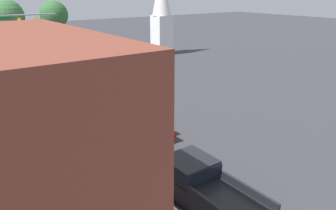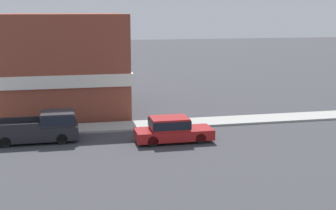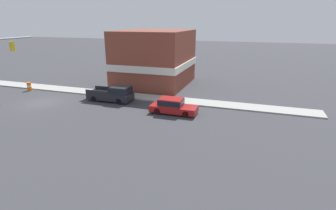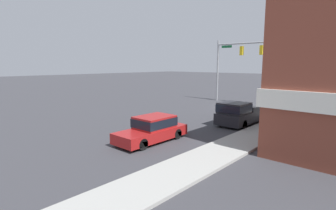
{
  "view_description": "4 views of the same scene",
  "coord_description": "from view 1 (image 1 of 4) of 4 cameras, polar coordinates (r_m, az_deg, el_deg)",
  "views": [
    {
      "loc": [
        -11.65,
        -1.24,
        8.87
      ],
      "look_at": [
        -0.93,
        13.41,
        2.48
      ],
      "focal_mm": 35.0,
      "sensor_mm": 36.0,
      "label": 1
    },
    {
      "loc": [
        25.63,
        9.2,
        7.99
      ],
      "look_at": [
        -0.14,
        14.85,
        2.6
      ],
      "focal_mm": 50.0,
      "sensor_mm": 36.0,
      "label": 2
    },
    {
      "loc": [
        22.52,
        22.95,
        9.01
      ],
      "look_at": [
        1.22,
        15.79,
        1.73
      ],
      "focal_mm": 28.0,
      "sensor_mm": 36.0,
      "label": 3
    },
    {
      "loc": [
        -12.61,
        26.3,
        4.69
      ],
      "look_at": [
        -0.9,
        13.36,
        1.95
      ],
      "focal_mm": 28.0,
      "sensor_mm": 36.0,
      "label": 4
    }
  ],
  "objects": [
    {
      "name": "backdrop_tree_center",
      "position": [
        58.81,
        -19.23,
        14.6
      ],
      "size": [
        4.51,
        4.51,
        7.3
      ],
      "color": "#4C3823",
      "rests_on": "ground"
    },
    {
      "name": "car_distant",
      "position": [
        50.81,
        -24.51,
        8.5
      ],
      "size": [
        1.91,
        4.49,
        1.5
      ],
      "color": "black",
      "rests_on": "ground"
    },
    {
      "name": "backdrop_tree_left_mid",
      "position": [
        57.51,
        -26.35,
        13.57
      ],
      "size": [
        5.41,
        5.41,
        7.69
      ],
      "color": "#4C3823",
      "rests_on": "ground"
    },
    {
      "name": "car_lead",
      "position": [
        21.1,
        -4.31,
        -3.17
      ],
      "size": [
        1.87,
        4.74,
        1.54
      ],
      "color": "black",
      "rests_on": "ground"
    },
    {
      "name": "far_signal_assembly",
      "position": [
        42.95,
        -25.01,
        12.18
      ],
      "size": [
        7.13,
        0.49,
        6.64
      ],
      "color": "gray",
      "rests_on": "ground"
    },
    {
      "name": "church_steeple",
      "position": [
        47.77,
        -1.11,
        16.42
      ],
      "size": [
        2.62,
        2.62,
        12.24
      ],
      "color": "white",
      "rests_on": "ground"
    },
    {
      "name": "pickup_truck_parked",
      "position": [
        14.58,
        6.19,
        -13.9
      ],
      "size": [
        2.06,
        5.24,
        1.83
      ],
      "color": "black",
      "rests_on": "ground"
    }
  ]
}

